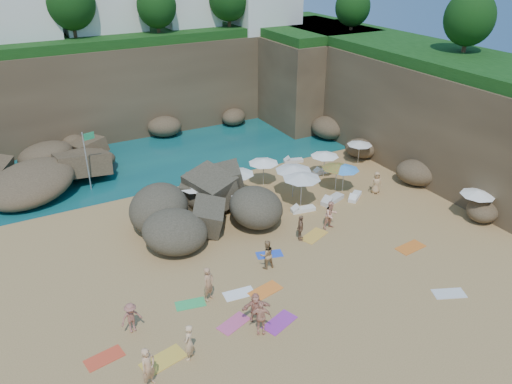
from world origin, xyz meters
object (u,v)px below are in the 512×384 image
parasol_1 (238,172)px  lounger_0 (182,195)px  parasol_2 (293,168)px  person_stand_1 (267,254)px  parasol_0 (196,185)px  person_stand_5 (206,197)px  rock_outcrop (200,221)px  person_stand_6 (189,342)px  person_stand_0 (148,367)px  person_stand_2 (166,196)px  person_stand_4 (376,183)px  flag_pole (87,153)px  person_stand_3 (300,228)px

parasol_1 → lounger_0: size_ratio=1.21×
parasol_2 → person_stand_1: parasol_2 is taller
parasol_0 → parasol_1: 3.25m
parasol_1 → person_stand_5: (-2.57, -0.33, -1.17)m
rock_outcrop → person_stand_6: bearing=-115.0°
parasol_0 → parasol_2: bearing=-12.3°
parasol_0 → parasol_2: size_ratio=0.84×
parasol_0 → person_stand_6: size_ratio=1.21×
parasol_2 → lounger_0: (-6.85, 3.67, -2.07)m
person_stand_0 → person_stand_2: (5.67, 14.07, -0.11)m
parasol_1 → person_stand_0: size_ratio=1.20×
lounger_0 → person_stand_6: 15.37m
rock_outcrop → person_stand_0: (-6.96, -11.32, 0.95)m
parasol_1 → person_stand_2: size_ratio=1.35×
lounger_0 → person_stand_6: (-5.21, -14.44, 0.74)m
person_stand_0 → parasol_0: bearing=30.1°
lounger_0 → person_stand_0: person_stand_0 is taller
parasol_1 → person_stand_6: (-8.65, -12.51, -1.09)m
lounger_0 → person_stand_0: (-7.18, -15.04, 0.81)m
person_stand_2 → person_stand_4: 14.75m
rock_outcrop → parasol_0: size_ratio=3.25×
parasol_0 → person_stand_5: parasol_0 is taller
lounger_0 → person_stand_6: size_ratio=1.06×
person_stand_0 → person_stand_1: person_stand_0 is taller
parasol_1 → person_stand_2: 5.16m
parasol_2 → person_stand_5: (-5.99, 1.41, -1.40)m
rock_outcrop → person_stand_1: 6.66m
parasol_0 → person_stand_6: 13.40m
parasol_1 → person_stand_4: bearing=-24.8°
person_stand_0 → flag_pole: bearing=54.4°
person_stand_2 → person_stand_4: (13.85, -5.08, -0.03)m
parasol_1 → lounger_0: (-3.43, 1.93, -1.83)m
rock_outcrop → person_stand_0: 13.32m
lounger_0 → person_stand_2: bearing=-169.7°
flag_pole → person_stand_1: bearing=-66.6°
rock_outcrop → parasol_2: 7.41m
lounger_0 → person_stand_6: bearing=-132.2°
person_stand_5 → parasol_0: bearing=-172.1°
rock_outcrop → person_stand_6: 11.86m
flag_pole → person_stand_3: size_ratio=2.66×
parasol_2 → person_stand_2: (-8.36, 2.71, -1.37)m
person_stand_3 → person_stand_6: bearing=150.5°
person_stand_2 → person_stand_6: size_ratio=0.95×
person_stand_1 → person_stand_3: 3.54m
person_stand_0 → person_stand_6: bearing=-13.0°
parasol_2 → person_stand_6: (-12.06, -10.77, -1.33)m
person_stand_1 → person_stand_2: bearing=-70.1°
lounger_0 → person_stand_2: size_ratio=1.11×
rock_outcrop → person_stand_3: (4.44, -4.97, 0.82)m
lounger_0 → person_stand_5: 2.51m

